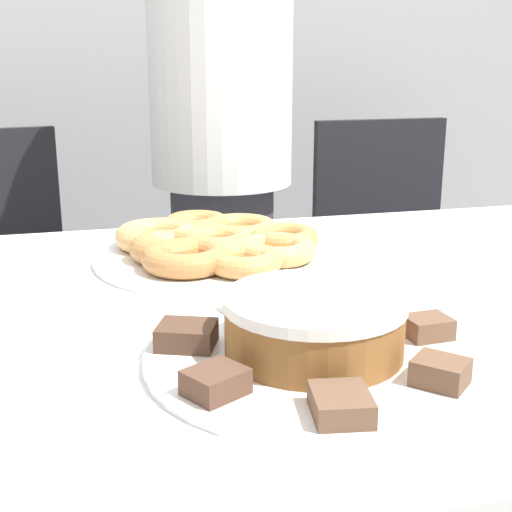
% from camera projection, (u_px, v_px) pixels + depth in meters
% --- Properties ---
extents(table, '(1.96, 0.90, 0.77)m').
position_uv_depth(table, '(272.00, 357.00, 0.94)').
color(table, white).
rests_on(table, ground_plane).
extents(person_standing, '(0.32, 0.32, 1.62)m').
position_uv_depth(person_standing, '(222.00, 151.00, 1.62)').
color(person_standing, '#383842').
rests_on(person_standing, ground_plane).
extents(office_chair_right, '(0.44, 0.44, 0.89)m').
position_uv_depth(office_chair_right, '(395.00, 291.00, 2.02)').
color(office_chair_right, black).
rests_on(office_chair_right, ground_plane).
extents(plate_cake, '(0.35, 0.35, 0.01)m').
position_uv_depth(plate_cake, '(313.00, 357.00, 0.74)').
color(plate_cake, white).
rests_on(plate_cake, table).
extents(plate_donuts, '(0.38, 0.38, 0.01)m').
position_uv_depth(plate_donuts, '(218.00, 256.00, 1.10)').
color(plate_donuts, white).
rests_on(plate_donuts, table).
extents(frosted_cake, '(0.19, 0.19, 0.06)m').
position_uv_depth(frosted_cake, '(314.00, 324.00, 0.73)').
color(frosted_cake, brown).
rests_on(frosted_cake, plate_cake).
extents(lamington_0, '(0.06, 0.06, 0.03)m').
position_uv_depth(lamington_0, '(344.00, 300.00, 0.86)').
color(lamington_0, '#513828').
rests_on(lamington_0, plate_cake).
extents(lamington_1, '(0.05, 0.06, 0.03)m').
position_uv_depth(lamington_1, '(248.00, 303.00, 0.85)').
color(lamington_1, brown).
rests_on(lamington_1, plate_cake).
extents(lamington_2, '(0.07, 0.07, 0.02)m').
position_uv_depth(lamington_2, '(187.00, 335.00, 0.75)').
color(lamington_2, '#513828').
rests_on(lamington_2, plate_cake).
extents(lamington_3, '(0.07, 0.06, 0.02)m').
position_uv_depth(lamington_3, '(216.00, 382.00, 0.65)').
color(lamington_3, brown).
rests_on(lamington_3, plate_cake).
extents(lamington_4, '(0.06, 0.07, 0.02)m').
position_uv_depth(lamington_4, '(341.00, 404.00, 0.61)').
color(lamington_4, brown).
rests_on(lamington_4, plate_cake).
extents(lamington_5, '(0.06, 0.06, 0.02)m').
position_uv_depth(lamington_5, '(440.00, 372.00, 0.66)').
color(lamington_5, brown).
rests_on(lamington_5, plate_cake).
extents(lamington_6, '(0.05, 0.04, 0.02)m').
position_uv_depth(lamington_6, '(428.00, 327.00, 0.78)').
color(lamington_6, brown).
rests_on(lamington_6, plate_cake).
extents(donut_0, '(0.11, 0.11, 0.04)m').
position_uv_depth(donut_0, '(217.00, 242.00, 1.10)').
color(donut_0, tan).
rests_on(donut_0, plate_donuts).
extents(donut_1, '(0.11, 0.11, 0.04)m').
position_uv_depth(donut_1, '(167.00, 248.00, 1.06)').
color(donut_1, '#C68447').
rests_on(donut_1, plate_donuts).
extents(donut_2, '(0.13, 0.13, 0.04)m').
position_uv_depth(donut_2, '(186.00, 258.00, 1.02)').
color(donut_2, '#C68447').
rests_on(donut_2, plate_donuts).
extents(donut_3, '(0.11, 0.11, 0.03)m').
position_uv_depth(donut_3, '(244.00, 261.00, 1.01)').
color(donut_3, tan).
rests_on(donut_3, plate_donuts).
extents(donut_4, '(0.12, 0.12, 0.03)m').
position_uv_depth(donut_4, '(276.00, 250.00, 1.06)').
color(donut_4, '#E5AD66').
rests_on(donut_4, plate_donuts).
extents(donut_5, '(0.11, 0.11, 0.03)m').
position_uv_depth(donut_5, '(283.00, 238.00, 1.13)').
color(donut_5, '#D18E4C').
rests_on(donut_5, plate_donuts).
extents(donut_6, '(0.13, 0.13, 0.04)m').
position_uv_depth(donut_6, '(239.00, 230.00, 1.18)').
color(donut_6, tan).
rests_on(donut_6, plate_donuts).
extents(donut_7, '(0.11, 0.11, 0.04)m').
position_uv_depth(donut_7, '(197.00, 226.00, 1.20)').
color(donut_7, '#D18E4C').
rests_on(donut_7, plate_donuts).
extents(donut_8, '(0.13, 0.13, 0.04)m').
position_uv_depth(donut_8, '(157.00, 236.00, 1.13)').
color(donut_8, '#E5AD66').
rests_on(donut_8, plate_donuts).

